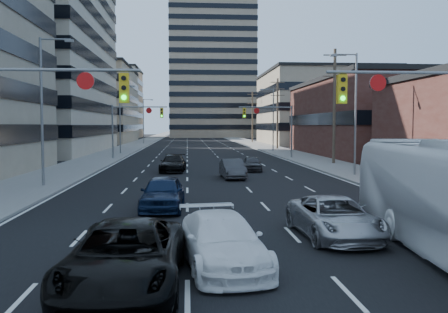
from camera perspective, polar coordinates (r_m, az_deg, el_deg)
ground at (r=11.52m, az=5.13°, el=-15.57°), size 400.00×400.00×0.00m
road_surface at (r=140.80m, az=-3.49°, el=2.06°), size 18.00×300.00×0.02m
sidewalk_left at (r=141.12m, az=-8.17°, el=2.06°), size 5.00×300.00×0.15m
sidewalk_right at (r=141.41m, az=1.17°, el=2.10°), size 5.00×300.00×0.15m
office_left_mid at (r=75.79m, az=-24.08°, el=11.04°), size 26.00×34.00×28.00m
office_left_far at (r=113.02m, az=-15.63°, el=5.61°), size 20.00×30.00×16.00m
storefront_right_mid at (r=65.99m, az=18.83°, el=4.03°), size 20.00×30.00×9.00m
office_right_far at (r=102.36m, az=11.00°, el=5.34°), size 22.00×28.00×14.00m
apartment_tower at (r=162.89m, az=-1.46°, el=12.51°), size 26.00×26.00×58.00m
bg_block_left at (r=153.13m, az=-14.15°, el=5.82°), size 24.00×24.00×20.00m
bg_block_right at (r=144.75m, az=9.31°, el=4.43°), size 22.00×22.00×12.00m
signal_near_left at (r=19.58m, az=-21.12°, el=4.95°), size 6.59×0.33×6.00m
signal_near_right at (r=20.90m, az=22.11°, el=4.83°), size 6.59×0.33×6.00m
signal_far_left at (r=56.05m, az=-10.28°, el=4.07°), size 6.09×0.33×6.00m
signal_far_right at (r=56.53m, az=5.44°, el=4.11°), size 6.09×0.33×6.00m
utility_pole_block at (r=48.83m, az=12.50°, el=5.86°), size 2.20×0.28×11.00m
utility_pole_midblock at (r=78.03m, az=6.13°, el=5.05°), size 2.20×0.28×11.00m
utility_pole_distant at (r=107.67m, az=3.26°, el=4.66°), size 2.20×0.28×11.00m
streetlight_left_near at (r=31.93m, az=-19.85°, el=5.67°), size 2.03×0.22×9.00m
streetlight_left_mid at (r=66.30m, az=-11.67°, el=4.62°), size 2.03×0.22×9.00m
streetlight_left_far at (r=101.11m, az=-9.10°, el=4.28°), size 2.03×0.22×9.00m
streetlight_right_near at (r=37.76m, az=14.58°, el=5.41°), size 2.03×0.22×9.00m
streetlight_right_far at (r=71.78m, az=5.53°, el=4.60°), size 2.03×0.22×9.00m
black_pickup at (r=11.83m, az=-11.25°, el=-11.20°), size 2.70×5.63×1.55m
white_van at (r=13.43m, az=-0.29°, el=-9.65°), size 2.62×5.07×1.41m
silver_suv at (r=17.23m, az=12.48°, el=-6.83°), size 2.53×5.05×1.37m
sedan_blue at (r=22.37m, az=-7.01°, el=-4.17°), size 2.01×4.58×1.54m
sedan_grey_center at (r=35.22m, az=0.98°, el=-1.44°), size 1.69×4.26×1.38m
sedan_black_far at (r=40.46m, az=-5.85°, el=-0.80°), size 2.24×4.88×1.38m
sedan_grey_right at (r=41.10m, az=3.22°, el=-0.81°), size 1.69×3.74×1.24m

